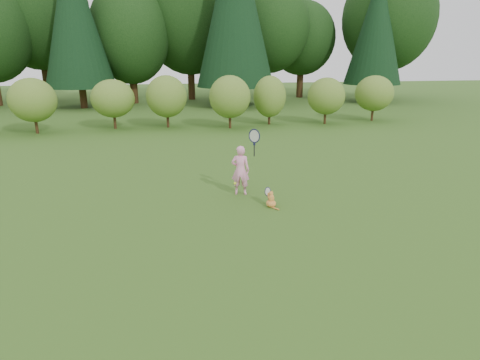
{
  "coord_description": "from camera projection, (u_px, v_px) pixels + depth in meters",
  "views": [
    {
      "loc": [
        -1.56,
        -8.68,
        3.68
      ],
      "look_at": [
        0.2,
        0.8,
        0.7
      ],
      "focal_mm": 30.0,
      "sensor_mm": 36.0,
      "label": 1
    }
  ],
  "objects": [
    {
      "name": "child",
      "position": [
        241.0,
        169.0,
        10.98
      ],
      "size": [
        0.77,
        0.51,
        2.06
      ],
      "rotation": [
        0.0,
        0.0,
        2.86
      ],
      "color": "#FF98C8",
      "rests_on": "ground"
    },
    {
      "name": "shrub_row",
      "position": [
        195.0,
        101.0,
        21.31
      ],
      "size": [
        28.0,
        3.0,
        2.8
      ],
      "primitive_type": null,
      "color": "#587424",
      "rests_on": "ground"
    },
    {
      "name": "tennis_ball",
      "position": [
        235.0,
        183.0,
        10.15
      ],
      "size": [
        0.07,
        0.07,
        0.07
      ],
      "color": "#C2D218",
      "rests_on": "ground"
    },
    {
      "name": "ground",
      "position": [
        238.0,
        218.0,
        9.51
      ],
      "size": [
        100.0,
        100.0,
        0.0
      ],
      "primitive_type": "plane",
      "color": "#265518",
      "rests_on": "ground"
    },
    {
      "name": "cat",
      "position": [
        271.0,
        198.0,
        10.2
      ],
      "size": [
        0.31,
        0.57,
        0.58
      ],
      "rotation": [
        0.0,
        0.0,
        0.07
      ],
      "color": "#BA7123",
      "rests_on": "ground"
    },
    {
      "name": "woodland_backdrop",
      "position": [
        181.0,
        1.0,
        28.9
      ],
      "size": [
        48.0,
        10.0,
        15.0
      ],
      "primitive_type": null,
      "color": "black",
      "rests_on": "ground"
    }
  ]
}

